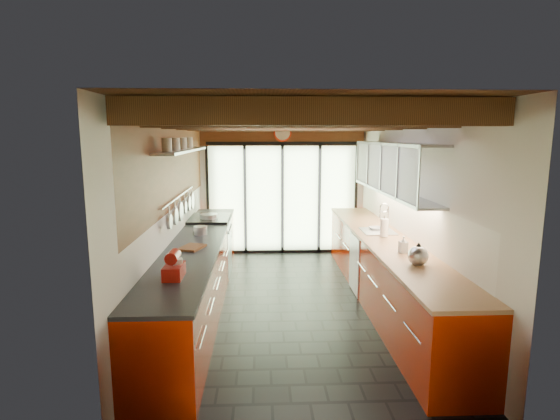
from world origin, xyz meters
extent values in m
plane|color=black|center=(0.00, 0.00, 0.00)|extent=(5.50, 5.50, 0.00)
plane|color=silver|center=(0.00, 2.75, 1.30)|extent=(3.20, 0.00, 3.20)
plane|color=silver|center=(0.00, -2.75, 1.30)|extent=(3.20, 0.00, 3.20)
plane|color=silver|center=(-1.60, 0.00, 1.30)|extent=(0.00, 5.50, 5.50)
plane|color=silver|center=(1.60, 0.00, 1.30)|extent=(0.00, 5.50, 5.50)
plane|color=#472814|center=(0.00, 0.00, 2.60)|extent=(5.50, 5.50, 0.00)
cube|color=#593316|center=(0.00, -2.25, 2.48)|extent=(3.14, 0.14, 0.22)
cube|color=#593316|center=(0.00, -1.35, 2.48)|extent=(3.14, 0.14, 0.22)
cube|color=#593316|center=(0.00, -0.45, 2.48)|extent=(3.14, 0.14, 0.22)
cube|color=#593316|center=(0.00, 0.45, 2.48)|extent=(3.14, 0.14, 0.22)
cube|color=#593316|center=(0.00, 1.35, 2.48)|extent=(3.14, 0.14, 0.22)
cube|color=#593316|center=(0.00, 2.25, 2.48)|extent=(3.14, 0.14, 0.22)
cube|color=brown|center=(0.00, 2.71, 2.35)|extent=(3.14, 0.06, 0.50)
plane|color=brown|center=(-1.57, 0.20, 1.98)|extent=(0.00, 4.90, 4.90)
plane|color=#C6EAAD|center=(0.00, 2.73, 1.08)|extent=(2.90, 0.00, 2.90)
cube|color=black|center=(-1.45, 2.72, 1.07)|extent=(0.05, 0.04, 2.15)
cube|color=black|center=(1.45, 2.72, 1.07)|extent=(0.05, 0.04, 2.15)
cube|color=black|center=(0.00, 2.69, 1.07)|extent=(0.06, 0.05, 2.15)
cube|color=black|center=(0.00, 2.69, 2.15)|extent=(2.90, 0.05, 0.06)
cylinder|color=red|center=(0.00, 2.67, 2.35)|extent=(0.34, 0.04, 0.34)
cylinder|color=beige|center=(0.00, 2.65, 2.35)|extent=(0.28, 0.02, 0.28)
cube|color=#A11A00|center=(-1.28, 0.00, 0.44)|extent=(0.65, 5.00, 0.88)
cube|color=black|center=(-1.28, 0.00, 0.90)|extent=(0.68, 5.00, 0.04)
cube|color=silver|center=(-1.28, 1.45, 0.44)|extent=(0.66, 0.90, 0.90)
cube|color=black|center=(-1.28, 1.45, 0.93)|extent=(0.65, 0.90, 0.06)
cube|color=#A11A00|center=(1.28, 0.00, 0.44)|extent=(0.65, 5.00, 0.88)
cube|color=tan|center=(1.28, 0.00, 0.90)|extent=(0.68, 5.00, 0.04)
cube|color=white|center=(0.95, 0.40, 0.44)|extent=(0.02, 0.60, 0.84)
cube|color=silver|center=(1.28, 0.40, 0.93)|extent=(0.45, 0.52, 0.02)
cylinder|color=silver|center=(1.42, 0.40, 1.10)|extent=(0.02, 0.02, 0.34)
torus|color=silver|center=(1.36, 0.40, 1.27)|extent=(0.14, 0.02, 0.14)
plane|color=silver|center=(1.26, 0.30, 1.85)|extent=(0.00, 3.00, 3.00)
cube|color=#9EA0A5|center=(1.43, 0.30, 1.51)|extent=(0.34, 3.00, 0.03)
cube|color=#9EA0A5|center=(1.43, 0.30, 2.19)|extent=(0.34, 3.00, 0.03)
cylinder|color=silver|center=(-1.54, 0.30, 1.47)|extent=(0.02, 2.20, 0.02)
cube|color=silver|center=(-1.45, 0.20, 2.10)|extent=(0.28, 2.60, 0.03)
cylinder|color=silver|center=(-1.50, -0.60, 1.29)|extent=(0.04, 0.18, 0.18)
cylinder|color=silver|center=(-1.50, -0.25, 1.29)|extent=(0.04, 0.22, 0.22)
cylinder|color=silver|center=(-1.50, 0.10, 1.29)|extent=(0.04, 0.26, 0.26)
cylinder|color=silver|center=(-1.50, 0.45, 1.29)|extent=(0.04, 0.18, 0.18)
cylinder|color=silver|center=(-1.50, 0.80, 1.29)|extent=(0.04, 0.22, 0.22)
cylinder|color=silver|center=(-1.50, 1.10, 1.29)|extent=(0.04, 0.26, 0.26)
cube|color=#AE150D|center=(-1.27, -1.57, 0.99)|extent=(0.18, 0.31, 0.13)
cylinder|color=#AE150D|center=(-1.27, -1.59, 1.14)|extent=(0.13, 0.20, 0.12)
cylinder|color=silver|center=(-1.27, -1.52, 1.03)|extent=(0.16, 0.16, 0.13)
cylinder|color=silver|center=(-1.27, 0.32, 0.98)|extent=(0.23, 0.23, 0.12)
cylinder|color=silver|center=(-1.27, 1.35, 0.98)|extent=(0.36, 0.36, 0.11)
cube|color=brown|center=(-1.27, -0.45, 0.93)|extent=(0.34, 0.40, 0.03)
sphere|color=silver|center=(1.27, -1.24, 1.03)|extent=(0.29, 0.29, 0.22)
cone|color=black|center=(1.27, -1.24, 1.15)|extent=(0.10, 0.10, 0.06)
cylinder|color=silver|center=(1.27, -1.12, 1.04)|extent=(0.05, 0.09, 0.05)
cylinder|color=white|center=(1.27, 0.07, 1.04)|extent=(0.15, 0.15, 0.25)
cylinder|color=silver|center=(1.27, 0.07, 1.20)|extent=(0.03, 0.03, 0.05)
imported|color=silver|center=(1.27, -0.75, 1.02)|extent=(0.10, 0.10, 0.20)
imported|color=silver|center=(1.27, 0.51, 0.94)|extent=(0.22, 0.22, 0.05)
camera|label=1|loc=(-0.41, -5.71, 2.30)|focal=28.00mm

